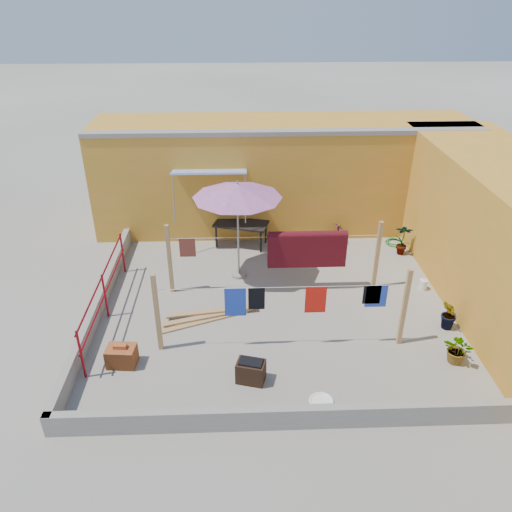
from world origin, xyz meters
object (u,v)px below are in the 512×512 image
patio_umbrella (237,191)px  water_jug_b (423,285)px  outdoor_table (241,225)px  water_jug_a (374,300)px  brazier (251,371)px  green_hose (394,242)px  brick_stack (122,356)px  plant_back_a (295,245)px  white_basin (321,402)px

patio_umbrella → water_jug_b: patio_umbrella is taller
outdoor_table → water_jug_a: outdoor_table is taller
outdoor_table → water_jug_b: outdoor_table is taller
brazier → green_hose: (4.36, 5.54, -0.20)m
brazier → brick_stack: bearing=167.6°
patio_umbrella → water_jug_a: (3.16, -1.44, -2.21)m
water_jug_b → plant_back_a: bearing=149.7°
white_basin → brick_stack: bearing=162.4°
white_basin → water_jug_a: bearing=61.1°
outdoor_table → water_jug_a: size_ratio=5.32×
green_hose → plant_back_a: size_ratio=0.71×
outdoor_table → water_jug_b: (4.47, -2.55, -0.50)m
brick_stack → outdoor_table: bearing=64.3°
white_basin → plant_back_a: size_ratio=0.60×
brick_stack → brazier: size_ratio=0.99×
outdoor_table → white_basin: bearing=-77.7°
patio_umbrella → white_basin: (1.46, -4.54, -2.30)m
white_basin → water_jug_b: bearing=50.2°
outdoor_table → brazier: 5.64m
white_basin → green_hose: (3.10, 6.19, -0.01)m
brazier → plant_back_a: 5.02m
water_jug_b → plant_back_a: size_ratio=0.41×
brazier → water_jug_a: brazier is taller
water_jug_a → plant_back_a: plant_back_a is taller
patio_umbrella → brazier: (0.20, -3.89, -2.11)m
brick_stack → water_jug_a: 5.83m
water_jug_b → plant_back_a: (-3.01, 1.76, 0.24)m
white_basin → water_jug_a: 3.54m
water_jug_a → plant_back_a: bearing=124.3°
brazier → water_jug_a: size_ratio=1.96×
water_jug_b → green_hose: bearing=90.0°
brick_stack → water_jug_b: size_ratio=1.97×
green_hose → plant_back_a: (-3.01, -0.71, 0.34)m
water_jug_a → brazier: bearing=-140.5°
water_jug_b → water_jug_a: bearing=-155.9°
water_jug_a → outdoor_table: bearing=134.2°
brazier → white_basin: size_ratio=1.35×
patio_umbrella → outdoor_table: patio_umbrella is taller
water_jug_a → water_jug_b: water_jug_a is taller
patio_umbrella → brazier: 4.43m
water_jug_a → water_jug_b: size_ratio=1.01×
water_jug_b → green_hose: (0.00, 2.47, -0.10)m
plant_back_a → green_hose: bearing=13.3°
white_basin → water_jug_a: (1.71, 3.09, 0.10)m
brick_stack → water_jug_a: size_ratio=1.94×
water_jug_b → green_hose: size_ratio=0.57×
white_basin → brazier: bearing=152.8°
patio_umbrella → water_jug_b: 5.13m
outdoor_table → green_hose: (4.47, -0.08, -0.60)m
water_jug_b → green_hose: 2.47m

